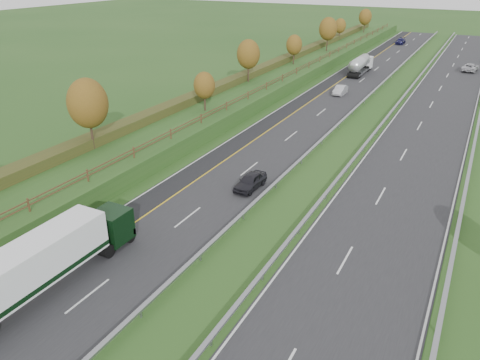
# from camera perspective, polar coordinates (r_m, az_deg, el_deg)

# --- Properties ---
(ground) EXTENTS (400.00, 400.00, 0.00)m
(ground) POSITION_cam_1_polar(r_m,az_deg,el_deg) (66.09, 14.33, 6.34)
(ground) COLOR #254A1A
(ground) RESTS_ON ground
(near_carriageway) EXTENTS (10.50, 200.00, 0.04)m
(near_carriageway) POSITION_cam_1_polar(r_m,az_deg,el_deg) (72.74, 9.19, 8.48)
(near_carriageway) COLOR #242427
(near_carriageway) RESTS_ON ground
(far_carriageway) EXTENTS (10.50, 200.00, 0.04)m
(far_carriageway) POSITION_cam_1_polar(r_m,az_deg,el_deg) (69.60, 22.17, 6.20)
(far_carriageway) COLOR #242427
(far_carriageway) RESTS_ON ground
(hard_shoulder) EXTENTS (3.00, 200.00, 0.04)m
(hard_shoulder) POSITION_cam_1_polar(r_m,az_deg,el_deg) (73.95, 6.42, 8.92)
(hard_shoulder) COLOR black
(hard_shoulder) RESTS_ON ground
(lane_markings) EXTENTS (26.75, 200.00, 0.01)m
(lane_markings) POSITION_cam_1_polar(r_m,az_deg,el_deg) (70.97, 14.08, 7.67)
(lane_markings) COLOR silver
(lane_markings) RESTS_ON near_carriageway
(embankment_left) EXTENTS (12.00, 200.00, 2.00)m
(embankment_left) POSITION_cam_1_polar(r_m,az_deg,el_deg) (77.39, -0.02, 10.53)
(embankment_left) COLOR #254A1A
(embankment_left) RESTS_ON ground
(hedge_left) EXTENTS (2.20, 180.00, 1.10)m
(hedge_left) POSITION_cam_1_polar(r_m,az_deg,el_deg) (77.95, -1.35, 11.80)
(hedge_left) COLOR #333D19
(hedge_left) RESTS_ON embankment_left
(fence_left) EXTENTS (0.12, 189.06, 1.20)m
(fence_left) POSITION_cam_1_polar(r_m,az_deg,el_deg) (74.69, 2.95, 11.34)
(fence_left) COLOR #422B19
(fence_left) RESTS_ON embankment_left
(median_barrier_near) EXTENTS (0.32, 200.00, 0.71)m
(median_barrier_near) POSITION_cam_1_polar(r_m,az_deg,el_deg) (71.08, 13.60, 8.22)
(median_barrier_near) COLOR gray
(median_barrier_near) RESTS_ON ground
(median_barrier_far) EXTENTS (0.32, 200.00, 0.71)m
(median_barrier_far) POSITION_cam_1_polar(r_m,az_deg,el_deg) (70.10, 17.64, 7.51)
(median_barrier_far) COLOR gray
(median_barrier_far) RESTS_ON ground
(outer_barrier_far) EXTENTS (0.32, 200.00, 0.71)m
(outer_barrier_far) POSITION_cam_1_polar(r_m,az_deg,el_deg) (69.23, 26.98, 5.75)
(outer_barrier_far) COLOR gray
(outer_barrier_far) RESTS_ON ground
(trees_left) EXTENTS (6.64, 164.30, 7.66)m
(trees_left) POSITION_cam_1_polar(r_m,az_deg,el_deg) (73.16, -1.02, 14.00)
(trees_left) COLOR #2D2116
(trees_left) RESTS_ON embankment_left
(box_lorry) EXTENTS (2.58, 16.28, 4.06)m
(box_lorry) POSITION_cam_1_polar(r_m,az_deg,el_deg) (33.38, -23.73, -9.70)
(box_lorry) COLOR black
(box_lorry) RESTS_ON near_carriageway
(road_tanker) EXTENTS (2.40, 11.22, 3.46)m
(road_tanker) POSITION_cam_1_polar(r_m,az_deg,el_deg) (99.46, 14.50, 13.49)
(road_tanker) COLOR silver
(road_tanker) RESTS_ON near_carriageway
(car_dark_near) EXTENTS (1.98, 4.54, 1.52)m
(car_dark_near) POSITION_cam_1_polar(r_m,az_deg,el_deg) (45.68, 1.26, -0.16)
(car_dark_near) COLOR black
(car_dark_near) RESTS_ON near_carriageway
(car_silver_mid) EXTENTS (1.61, 4.49, 1.47)m
(car_silver_mid) POSITION_cam_1_polar(r_m,az_deg,el_deg) (82.27, 12.12, 10.69)
(car_silver_mid) COLOR #A7A7AC
(car_silver_mid) RESTS_ON near_carriageway
(car_small_far) EXTENTS (2.20, 5.29, 1.53)m
(car_small_far) POSITION_cam_1_polar(r_m,az_deg,el_deg) (141.74, 18.98, 15.72)
(car_small_far) COLOR #151440
(car_small_far) RESTS_ON near_carriageway
(car_oncoming) EXTENTS (3.24, 6.04, 1.61)m
(car_oncoming) POSITION_cam_1_polar(r_m,az_deg,el_deg) (109.57, 26.25, 12.22)
(car_oncoming) COLOR #BCBBC1
(car_oncoming) RESTS_ON far_carriageway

